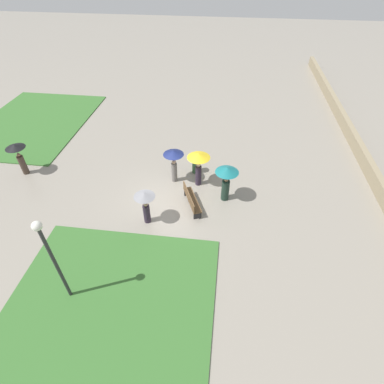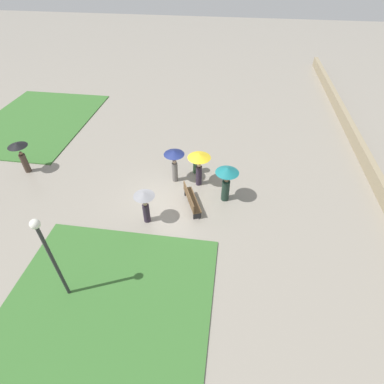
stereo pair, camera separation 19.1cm
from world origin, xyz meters
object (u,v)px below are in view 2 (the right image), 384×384
park_bench (191,199)px  trash_bin (197,166)px  crowd_person_teal (227,177)px  lone_walker_far_path (20,152)px  crowd_person_navy (174,159)px  lamp_post (48,250)px  crowd_person_grey (145,201)px  crowd_person_yellow (199,162)px

park_bench → trash_bin: 2.91m
crowd_person_teal → lone_walker_far_path: crowd_person_teal is taller
trash_bin → lone_walker_far_path: 9.76m
crowd_person_navy → crowd_person_teal: size_ratio=0.98×
crowd_person_navy → lamp_post: bearing=-59.9°
park_bench → lone_walker_far_path: size_ratio=1.04×
lamp_post → crowd_person_grey: 4.79m
lamp_post → crowd_person_grey: lamp_post is taller
park_bench → crowd_person_navy: 2.48m
lamp_post → trash_bin: 9.41m
crowd_person_navy → lone_walker_far_path: size_ratio=1.03×
crowd_person_grey → crowd_person_yellow: crowd_person_yellow is taller
crowd_person_navy → crowd_person_teal: crowd_person_teal is taller
crowd_person_teal → crowd_person_grey: bearing=138.0°
park_bench → crowd_person_teal: (0.80, -1.64, 0.94)m
crowd_person_grey → lone_walker_far_path: bearing=-170.4°
lamp_post → lone_walker_far_path: size_ratio=2.12×
trash_bin → lone_walker_far_path: size_ratio=0.42×
park_bench → lamp_post: (-5.41, 3.88, 2.13)m
lamp_post → trash_bin: lamp_post is taller
lamp_post → crowd_person_yellow: bearing=-29.2°
lone_walker_far_path → park_bench: bearing=-3.0°
lamp_post → crowd_person_yellow: lamp_post is taller
crowd_person_navy → park_bench: bearing=-8.9°
park_bench → crowd_person_teal: 2.05m
crowd_person_teal → crowd_person_yellow: size_ratio=1.02×
crowd_person_grey → lone_walker_far_path: size_ratio=0.93×
crowd_person_yellow → lone_walker_far_path: (-0.26, 9.86, -0.16)m
crowd_person_teal → crowd_person_grey: crowd_person_teal is taller
crowd_person_navy → crowd_person_grey: crowd_person_navy is taller
trash_bin → lone_walker_far_path: bearing=97.9°
park_bench → lamp_post: size_ratio=0.49×
crowd_person_teal → trash_bin: bearing=57.1°
park_bench → crowd_person_yellow: size_ratio=1.01×
trash_bin → crowd_person_teal: size_ratio=0.40×
park_bench → lone_walker_far_path: 9.86m
trash_bin → crowd_person_navy: 1.79m
crowd_person_navy → lone_walker_far_path: (-0.39, 8.53, -0.13)m
lamp_post → crowd_person_yellow: size_ratio=2.06×
crowd_person_navy → crowd_person_yellow: (-0.13, -1.33, 0.02)m
park_bench → lamp_post: bearing=121.3°
lamp_post → crowd_person_grey: bearing=-25.4°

